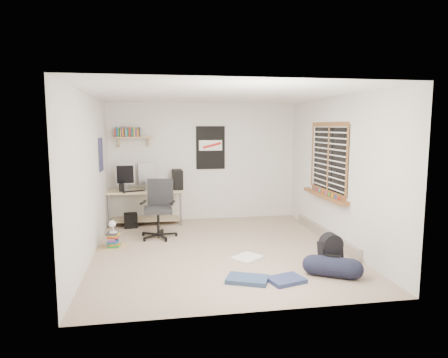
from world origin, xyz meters
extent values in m
cube|color=gray|center=(0.00, 0.00, -0.01)|extent=(4.00, 4.50, 0.01)
cube|color=white|center=(0.00, 0.00, 2.50)|extent=(4.00, 4.50, 0.01)
cube|color=silver|center=(0.00, 2.25, 1.25)|extent=(4.00, 0.01, 2.50)
cube|color=silver|center=(-2.00, 0.00, 1.25)|extent=(0.01, 4.50, 2.50)
cube|color=silver|center=(2.00, 0.00, 1.25)|extent=(0.01, 4.50, 2.50)
cube|color=tan|center=(-1.24, 2.00, 0.36)|extent=(1.67, 1.22, 0.70)
cube|color=#98979C|center=(-1.63, 2.00, 0.90)|extent=(0.38, 0.12, 0.41)
cube|color=#A3A3A8|center=(-1.19, 2.00, 0.91)|extent=(0.39, 0.23, 0.42)
cube|color=black|center=(-0.58, 2.00, 0.91)|extent=(0.22, 0.41, 0.41)
cube|color=black|center=(-1.48, 1.81, 0.71)|extent=(0.47, 0.32, 0.02)
cube|color=black|center=(-1.70, 1.84, 0.78)|extent=(0.11, 0.11, 0.17)
cube|color=black|center=(-1.10, 1.75, 0.80)|extent=(0.12, 0.12, 0.20)
cube|color=#232426|center=(-0.99, 0.90, 0.49)|extent=(0.83, 0.83, 1.06)
cube|color=tan|center=(-1.45, 2.14, 1.78)|extent=(0.80, 0.22, 0.24)
cube|color=black|center=(0.15, 2.23, 1.55)|extent=(0.62, 0.03, 0.92)
cube|color=navy|center=(-1.99, 1.20, 1.50)|extent=(0.02, 0.42, 0.60)
cube|color=brown|center=(1.95, 0.30, 1.45)|extent=(0.10, 1.50, 1.26)
cube|color=#B7B2A8|center=(1.96, 0.30, 0.09)|extent=(0.08, 2.50, 0.18)
cube|color=black|center=(1.39, -1.16, 0.20)|extent=(0.31, 0.25, 0.41)
cylinder|color=black|center=(1.30, -1.42, 0.14)|extent=(0.37, 0.37, 0.54)
cube|color=silver|center=(0.34, -0.53, 0.02)|extent=(0.53, 0.52, 0.04)
cube|color=navy|center=(0.14, -1.40, 0.03)|extent=(0.61, 0.51, 0.06)
cube|color=navy|center=(0.63, -1.49, 0.03)|extent=(0.52, 0.45, 0.06)
cube|color=brown|center=(-1.75, 0.41, 0.15)|extent=(0.47, 0.41, 0.28)
cube|color=white|center=(-1.73, 0.39, 0.38)|extent=(0.16, 0.23, 0.21)
cube|color=black|center=(-1.53, 1.73, 0.14)|extent=(0.28, 0.28, 0.29)
camera|label=1|loc=(-0.99, -6.25, 2.01)|focal=32.00mm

